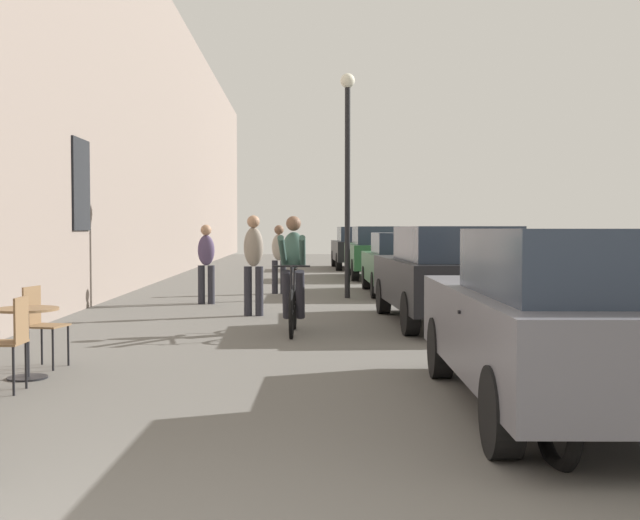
{
  "coord_description": "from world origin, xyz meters",
  "views": [
    {
      "loc": [
        0.9,
        -3.02,
        1.53
      ],
      "look_at": [
        1.27,
        12.56,
        0.91
      ],
      "focal_mm": 44.49,
      "sensor_mm": 36.0,
      "label": 1
    }
  ],
  "objects_px": {
    "cyclist_on_bicycle": "(293,277)",
    "parked_car_third": "(403,262)",
    "parked_car_nearest": "(566,318)",
    "street_lamp": "(348,156)",
    "cafe_table_far": "(27,328)",
    "parked_motorcycle": "(521,381)",
    "cafe_chair_far_toward_street": "(10,337)",
    "parked_car_second": "(448,274)",
    "parked_car_fifth": "(359,247)",
    "parked_car_fourth": "(379,251)",
    "pedestrian_far": "(279,255)",
    "pedestrian_near": "(254,259)",
    "cafe_chair_far_toward_wall": "(41,320)",
    "pedestrian_mid": "(206,259)"
  },
  "relations": [
    {
      "from": "cyclist_on_bicycle",
      "to": "parked_car_third",
      "type": "bearing_deg",
      "value": 69.76
    },
    {
      "from": "parked_car_nearest",
      "to": "street_lamp",
      "type": "bearing_deg",
      "value": 96.09
    },
    {
      "from": "cafe_table_far",
      "to": "parked_motorcycle",
      "type": "height_order",
      "value": "parked_motorcycle"
    },
    {
      "from": "street_lamp",
      "to": "cafe_chair_far_toward_street",
      "type": "bearing_deg",
      "value": -110.55
    },
    {
      "from": "cafe_table_far",
      "to": "cyclist_on_bicycle",
      "type": "distance_m",
      "value": 4.45
    },
    {
      "from": "parked_car_second",
      "to": "parked_car_third",
      "type": "xyz_separation_m",
      "value": [
        0.05,
        5.86,
        -0.07
      ]
    },
    {
      "from": "parked_car_nearest",
      "to": "parked_car_fifth",
      "type": "bearing_deg",
      "value": 89.97
    },
    {
      "from": "parked_car_fifth",
      "to": "street_lamp",
      "type": "bearing_deg",
      "value": -95.29
    },
    {
      "from": "street_lamp",
      "to": "parked_car_nearest",
      "type": "distance_m",
      "value": 11.2
    },
    {
      "from": "parked_car_second",
      "to": "parked_car_fourth",
      "type": "relative_size",
      "value": 0.99
    },
    {
      "from": "cyclist_on_bicycle",
      "to": "pedestrian_far",
      "type": "bearing_deg",
      "value": 93.31
    },
    {
      "from": "cafe_chair_far_toward_street",
      "to": "pedestrian_near",
      "type": "xyz_separation_m",
      "value": [
        1.88,
        6.43,
        0.47
      ]
    },
    {
      "from": "parked_car_second",
      "to": "parked_car_third",
      "type": "height_order",
      "value": "parked_car_second"
    },
    {
      "from": "cyclist_on_bicycle",
      "to": "parked_motorcycle",
      "type": "distance_m",
      "value": 6.15
    },
    {
      "from": "cyclist_on_bicycle",
      "to": "street_lamp",
      "type": "bearing_deg",
      "value": 78.82
    },
    {
      "from": "cafe_chair_far_toward_wall",
      "to": "pedestrian_mid",
      "type": "distance_m",
      "value": 7.38
    },
    {
      "from": "pedestrian_far",
      "to": "street_lamp",
      "type": "distance_m",
      "value": 2.92
    },
    {
      "from": "cafe_table_far",
      "to": "cafe_chair_far_toward_street",
      "type": "distance_m",
      "value": 0.67
    },
    {
      "from": "cyclist_on_bicycle",
      "to": "parked_motorcycle",
      "type": "xyz_separation_m",
      "value": [
        1.73,
        -5.88,
        -0.41
      ]
    },
    {
      "from": "pedestrian_near",
      "to": "parked_car_nearest",
      "type": "height_order",
      "value": "pedestrian_near"
    },
    {
      "from": "cafe_chair_far_toward_street",
      "to": "parked_car_fifth",
      "type": "xyz_separation_m",
      "value": [
        4.9,
        22.63,
        0.31
      ]
    },
    {
      "from": "cafe_chair_far_toward_street",
      "to": "parked_car_fourth",
      "type": "height_order",
      "value": "parked_car_fourth"
    },
    {
      "from": "cafe_chair_far_toward_street",
      "to": "parked_car_third",
      "type": "height_order",
      "value": "parked_car_third"
    },
    {
      "from": "cyclist_on_bicycle",
      "to": "parked_car_third",
      "type": "relative_size",
      "value": 0.44
    },
    {
      "from": "parked_car_fifth",
      "to": "cafe_chair_far_toward_wall",
      "type": "bearing_deg",
      "value": -103.33
    },
    {
      "from": "pedestrian_mid",
      "to": "parked_motorcycle",
      "type": "bearing_deg",
      "value": -71.08
    },
    {
      "from": "cafe_table_far",
      "to": "cyclist_on_bicycle",
      "type": "bearing_deg",
      "value": 53.05
    },
    {
      "from": "pedestrian_near",
      "to": "cafe_table_far",
      "type": "bearing_deg",
      "value": -108.73
    },
    {
      "from": "cafe_chair_far_toward_wall",
      "to": "pedestrian_mid",
      "type": "height_order",
      "value": "pedestrian_mid"
    },
    {
      "from": "cafe_chair_far_toward_street",
      "to": "pedestrian_near",
      "type": "relative_size",
      "value": 0.51
    },
    {
      "from": "cafe_chair_far_toward_street",
      "to": "parked_car_fourth",
      "type": "bearing_deg",
      "value": 73.18
    },
    {
      "from": "pedestrian_near",
      "to": "street_lamp",
      "type": "relative_size",
      "value": 0.36
    },
    {
      "from": "cafe_table_far",
      "to": "parked_car_fourth",
      "type": "xyz_separation_m",
      "value": [
        5.18,
        16.24,
        0.3
      ]
    },
    {
      "from": "cafe_table_far",
      "to": "parked_motorcycle",
      "type": "xyz_separation_m",
      "value": [
        4.4,
        -2.34,
        -0.12
      ]
    },
    {
      "from": "parked_car_fifth",
      "to": "parked_motorcycle",
      "type": "xyz_separation_m",
      "value": [
        -0.58,
        -24.3,
        -0.42
      ]
    },
    {
      "from": "cafe_table_far",
      "to": "pedestrian_mid",
      "type": "xyz_separation_m",
      "value": [
        0.87,
        7.96,
        0.38
      ]
    },
    {
      "from": "pedestrian_far",
      "to": "parked_car_third",
      "type": "relative_size",
      "value": 0.4
    },
    {
      "from": "parked_car_third",
      "to": "cafe_chair_far_toward_wall",
      "type": "bearing_deg",
      "value": -118.45
    },
    {
      "from": "cafe_table_far",
      "to": "pedestrian_mid",
      "type": "relative_size",
      "value": 0.45
    },
    {
      "from": "street_lamp",
      "to": "parked_motorcycle",
      "type": "height_order",
      "value": "street_lamp"
    },
    {
      "from": "pedestrian_near",
      "to": "parked_car_fifth",
      "type": "xyz_separation_m",
      "value": [
        3.02,
        16.2,
        -0.17
      ]
    },
    {
      "from": "cyclist_on_bicycle",
      "to": "parked_car_fifth",
      "type": "distance_m",
      "value": 18.56
    },
    {
      "from": "pedestrian_near",
      "to": "parked_car_second",
      "type": "bearing_deg",
      "value": -22.06
    },
    {
      "from": "parked_car_third",
      "to": "parked_car_fifth",
      "type": "bearing_deg",
      "value": 90.98
    },
    {
      "from": "cafe_chair_far_toward_wall",
      "to": "street_lamp",
      "type": "distance_m",
      "value": 9.8
    },
    {
      "from": "pedestrian_far",
      "to": "pedestrian_mid",
      "type": "bearing_deg",
      "value": -119.57
    },
    {
      "from": "parked_motorcycle",
      "to": "pedestrian_far",
      "type": "bearing_deg",
      "value": 99.45
    },
    {
      "from": "parked_car_third",
      "to": "parked_car_nearest",
      "type": "bearing_deg",
      "value": -91.01
    },
    {
      "from": "cafe_chair_far_toward_street",
      "to": "cafe_table_far",
      "type": "bearing_deg",
      "value": 96.54
    },
    {
      "from": "parked_car_third",
      "to": "parked_motorcycle",
      "type": "xyz_separation_m",
      "value": [
        -0.78,
        -12.68,
        -0.34
      ]
    }
  ]
}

